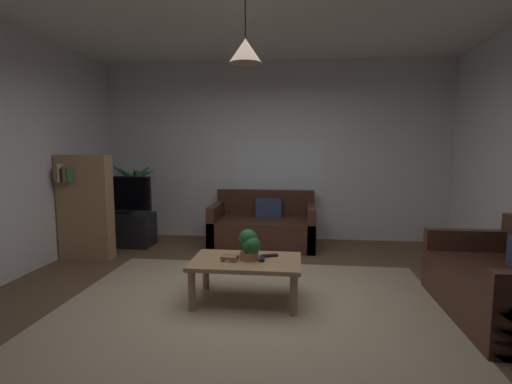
% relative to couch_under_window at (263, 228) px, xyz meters
% --- Properties ---
extents(floor, '(5.55, 5.37, 0.02)m').
position_rel_couch_under_window_xyz_m(floor, '(0.10, -2.17, -0.28)').
color(floor, brown).
rests_on(floor, ground).
extents(rug, '(3.61, 2.95, 0.01)m').
position_rel_couch_under_window_xyz_m(rug, '(0.10, -2.37, -0.27)').
color(rug, tan).
rests_on(rug, ground).
extents(wall_back, '(5.67, 0.06, 2.86)m').
position_rel_couch_under_window_xyz_m(wall_back, '(0.10, 0.54, 1.16)').
color(wall_back, silver).
rests_on(wall_back, ground).
extents(window_pane, '(1.42, 0.01, 0.91)m').
position_rel_couch_under_window_xyz_m(window_pane, '(0.18, 0.51, 0.89)').
color(window_pane, white).
extents(couch_under_window, '(1.55, 0.90, 0.82)m').
position_rel_couch_under_window_xyz_m(couch_under_window, '(0.00, 0.00, 0.00)').
color(couch_under_window, '#47281E').
rests_on(couch_under_window, ground).
extents(couch_right_side, '(0.90, 1.51, 0.82)m').
position_rel_couch_under_window_xyz_m(couch_right_side, '(2.37, -2.24, 0.00)').
color(couch_right_side, '#47281E').
rests_on(couch_right_side, ground).
extents(coffee_table, '(1.05, 0.66, 0.42)m').
position_rel_couch_under_window_xyz_m(coffee_table, '(0.03, -2.14, 0.08)').
color(coffee_table, '#A87F56').
rests_on(coffee_table, ground).
extents(book_on_table_0, '(0.13, 0.11, 0.02)m').
position_rel_couch_under_window_xyz_m(book_on_table_0, '(-0.11, -2.20, 0.16)').
color(book_on_table_0, beige).
rests_on(book_on_table_0, coffee_table).
extents(book_on_table_1, '(0.17, 0.14, 0.03)m').
position_rel_couch_under_window_xyz_m(book_on_table_1, '(-0.12, -2.19, 0.18)').
color(book_on_table_1, '#99663F').
rests_on(book_on_table_1, coffee_table).
extents(remote_on_table_0, '(0.06, 0.16, 0.02)m').
position_rel_couch_under_window_xyz_m(remote_on_table_0, '(0.19, -2.13, 0.16)').
color(remote_on_table_0, black).
rests_on(remote_on_table_0, coffee_table).
extents(remote_on_table_1, '(0.17, 0.10, 0.02)m').
position_rel_couch_under_window_xyz_m(remote_on_table_1, '(0.25, -2.02, 0.16)').
color(remote_on_table_1, black).
rests_on(remote_on_table_1, coffee_table).
extents(potted_plant_on_table, '(0.22, 0.22, 0.29)m').
position_rel_couch_under_window_xyz_m(potted_plant_on_table, '(0.07, -2.14, 0.30)').
color(potted_plant_on_table, '#B77051').
rests_on(potted_plant_on_table, coffee_table).
extents(tv_stand, '(0.90, 0.44, 0.50)m').
position_rel_couch_under_window_xyz_m(tv_stand, '(-2.13, -0.24, -0.02)').
color(tv_stand, black).
rests_on(tv_stand, ground).
extents(tv, '(0.92, 0.16, 0.57)m').
position_rel_couch_under_window_xyz_m(tv, '(-2.13, -0.26, 0.52)').
color(tv, black).
rests_on(tv, tv_stand).
extents(potted_palm_corner, '(0.85, 0.84, 1.30)m').
position_rel_couch_under_window_xyz_m(potted_palm_corner, '(-2.18, 0.30, 0.35)').
color(potted_palm_corner, '#4C4C51').
rests_on(potted_palm_corner, ground).
extents(bookshelf_corner, '(0.70, 0.31, 1.40)m').
position_rel_couch_under_window_xyz_m(bookshelf_corner, '(-2.31, -0.94, 0.44)').
color(bookshelf_corner, '#A87F56').
rests_on(bookshelf_corner, ground).
extents(pendant_lamp, '(0.30, 0.30, 0.60)m').
position_rel_couch_under_window_xyz_m(pendant_lamp, '(0.03, -2.14, 2.10)').
color(pendant_lamp, black).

